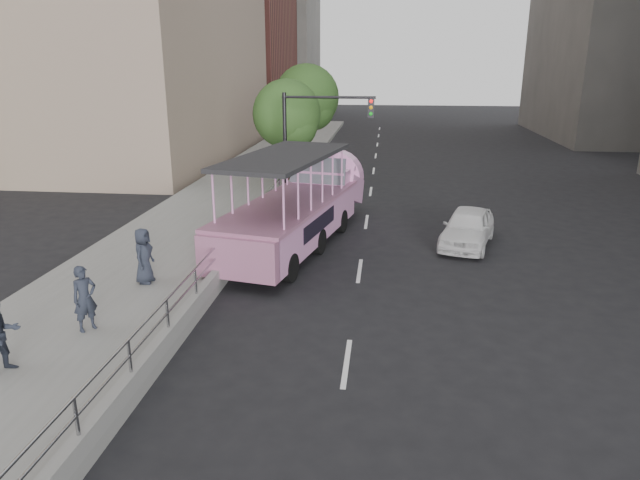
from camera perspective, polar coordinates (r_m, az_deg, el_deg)
ground at (r=15.02m, az=-0.63°, el=-8.23°), size 160.00×160.00×0.00m
sidewalk at (r=25.40m, az=-10.74°, el=2.60°), size 5.50×80.00×0.30m
kerb_wall at (r=17.26m, az=-10.14°, el=-3.30°), size 0.24×30.00×0.36m
guardrail at (r=17.04m, az=-10.26°, el=-1.21°), size 0.07×22.00×0.71m
duck_boat at (r=21.30m, az=-2.02°, el=3.24°), size 4.58×10.80×3.49m
car at (r=21.65m, az=14.54°, el=1.25°), size 2.70×4.35×1.38m
pedestrian_near at (r=14.74m, az=-22.47°, el=-5.42°), size 0.66×0.71×1.63m
pedestrian_mid at (r=13.55m, az=-29.34°, el=-8.31°), size 0.97×1.02×1.66m
pedestrian_far at (r=17.31m, az=-17.23°, el=-1.50°), size 0.55×0.82×1.65m
parking_sign at (r=24.37m, az=-4.48°, el=5.89°), size 0.22×0.57×2.63m
traffic_signal at (r=26.33m, az=-0.94°, el=10.83°), size 4.20×0.32×5.20m
street_tree_near at (r=29.91m, az=-3.17°, el=12.21°), size 3.52×3.52×5.72m
street_tree_far at (r=35.76m, az=-1.20°, el=13.85°), size 3.97×3.97×6.45m
midrise_stone_b at (r=79.52m, az=-6.68°, el=19.77°), size 16.00×14.00×20.00m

